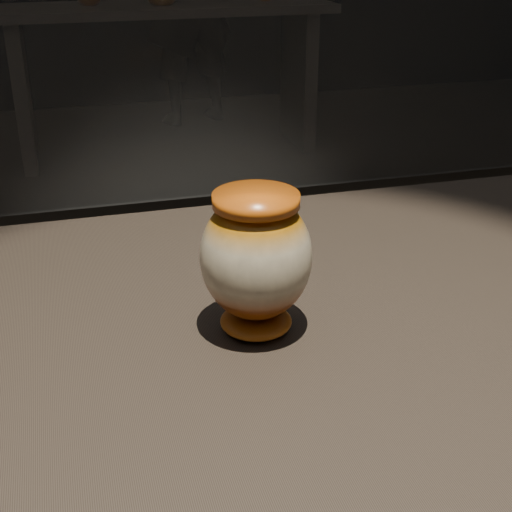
{
  "coord_description": "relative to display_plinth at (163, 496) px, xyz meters",
  "views": [
    {
      "loc": [
        -0.08,
        -0.76,
        1.37
      ],
      "look_at": [
        0.13,
        -0.03,
        1.0
      ],
      "focal_mm": 50.0,
      "sensor_mm": 36.0,
      "label": 1
    }
  ],
  "objects": [
    {
      "name": "back_shelf",
      "position": [
        0.57,
        3.61,
        0.01
      ],
      "size": [
        2.0,
        0.6,
        0.9
      ],
      "color": "black",
      "rests_on": "ground"
    },
    {
      "name": "display_plinth",
      "position": [
        0.0,
        0.0,
        0.0
      ],
      "size": [
        2.0,
        0.8,
        0.9
      ],
      "color": "black",
      "rests_on": "ground"
    },
    {
      "name": "main_vase",
      "position": [
        0.13,
        -0.03,
        0.37
      ],
      "size": [
        0.16,
        0.16,
        0.18
      ],
      "rotation": [
        0.0,
        0.0,
        0.19
      ],
      "color": "#74300A",
      "rests_on": "display_plinth"
    }
  ]
}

